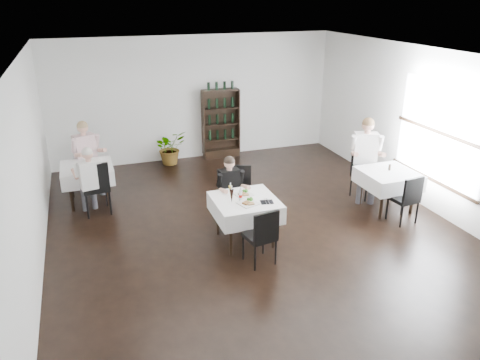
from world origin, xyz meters
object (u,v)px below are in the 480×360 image
object	(u,v)px
wine_shelf	(221,124)
potted_tree	(170,148)
main_table	(245,207)
diner_main	(231,187)

from	to	relation	value
wine_shelf	potted_tree	bearing A→B (deg)	-175.10
wine_shelf	main_table	bearing A→B (deg)	-101.78
wine_shelf	potted_tree	xyz separation A→B (m)	(-1.33, -0.11, -0.44)
wine_shelf	diner_main	bearing A→B (deg)	-104.33
potted_tree	diner_main	size ratio (longest dim) A/B	0.63
main_table	diner_main	world-z (taller)	diner_main
main_table	potted_tree	distance (m)	4.23
potted_tree	diner_main	distance (m)	3.65
wine_shelf	diner_main	xyz separation A→B (m)	(-0.95, -3.73, -0.09)
main_table	diner_main	bearing A→B (deg)	95.06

